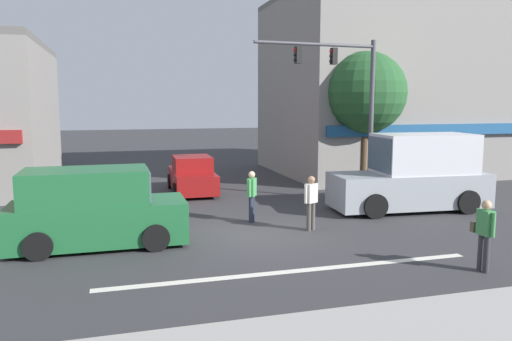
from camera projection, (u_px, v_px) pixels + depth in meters
ground_plane at (254, 233)px, 14.84m from camera, size 120.00×120.00×0.00m
lane_marking_stripe at (295, 271)px, 11.50m from camera, size 9.00×0.24×0.01m
building_right_corner at (399, 86)px, 27.96m from camera, size 13.68×9.83×9.52m
street_tree at (365, 93)px, 22.25m from camera, size 3.67×3.67×6.13m
utility_pole_far_right at (387, 89)px, 23.77m from camera, size 1.40×0.22×8.71m
traffic_light_mast at (350, 94)px, 18.77m from camera, size 4.88×0.48×6.20m
box_truck_waiting_far at (414, 176)px, 17.91m from camera, size 5.73×2.55×2.75m
sedan_crossing_center at (192, 176)px, 21.52m from camera, size 1.95×4.14×1.58m
van_crossing_leftbound at (95, 210)px, 13.37m from camera, size 4.60×2.04×2.11m
pedestrian_foreground_with_bag at (484, 231)px, 11.39m from camera, size 0.29×0.67×1.67m
pedestrian_mid_crossing at (311, 200)px, 15.05m from camera, size 0.52×0.36×1.67m
pedestrian_far_side at (252, 193)px, 16.10m from camera, size 0.38×0.49×1.67m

